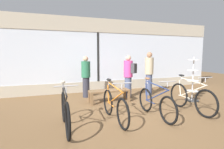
% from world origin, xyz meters
% --- Properties ---
extents(ground_plane, '(24.00, 24.00, 0.00)m').
position_xyz_m(ground_plane, '(0.00, 0.00, 0.00)').
color(ground_plane, brown).
extents(shop_back_wall, '(12.00, 0.08, 3.20)m').
position_xyz_m(shop_back_wall, '(0.00, 3.29, 1.64)').
color(shop_back_wall, '#B2A893').
rests_on(shop_back_wall, ground_plane).
extents(bicycle_far_left, '(0.46, 1.73, 1.06)m').
position_xyz_m(bicycle_far_left, '(-1.75, -0.40, 0.40)').
color(bicycle_far_left, black).
rests_on(bicycle_far_left, ground_plane).
extents(bicycle_left, '(0.46, 1.72, 1.03)m').
position_xyz_m(bicycle_left, '(-0.57, -0.29, 0.39)').
color(bicycle_left, black).
rests_on(bicycle_left, ground_plane).
extents(bicycle_right, '(0.46, 1.70, 1.02)m').
position_xyz_m(bicycle_right, '(0.55, -0.39, 0.38)').
color(bicycle_right, black).
rests_on(bicycle_right, ground_plane).
extents(bicycle_far_right, '(0.46, 1.76, 1.06)m').
position_xyz_m(bicycle_far_right, '(1.75, -0.36, 0.41)').
color(bicycle_far_right, black).
rests_on(bicycle_far_right, ground_plane).
extents(accessory_rack, '(0.48, 0.48, 1.56)m').
position_xyz_m(accessory_rack, '(2.72, 0.57, 0.65)').
color(accessory_rack, '#333333').
rests_on(accessory_rack, ground_plane).
extents(display_bench, '(1.40, 0.44, 0.43)m').
position_xyz_m(display_bench, '(-0.12, 1.38, 0.35)').
color(display_bench, brown).
rests_on(display_bench, ground_plane).
extents(customer_near_rack, '(0.49, 0.56, 1.74)m').
position_xyz_m(customer_near_rack, '(1.77, 1.91, 0.94)').
color(customer_near_rack, '#424C6B').
rests_on(customer_near_rack, ground_plane).
extents(customer_by_window, '(0.52, 0.56, 1.61)m').
position_xyz_m(customer_by_window, '(0.80, 1.79, 0.87)').
color(customer_by_window, '#424C6B').
rests_on(customer_by_window, ground_plane).
extents(customer_mid_floor, '(0.42, 0.42, 1.58)m').
position_xyz_m(customer_mid_floor, '(-0.73, 2.37, 0.83)').
color(customer_mid_floor, '#2D2D38').
rests_on(customer_mid_floor, ground_plane).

